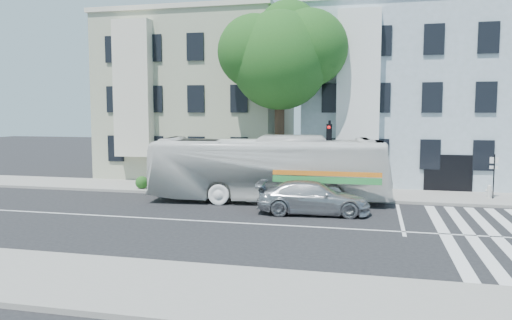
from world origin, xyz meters
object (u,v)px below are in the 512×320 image
(fire_hydrant, at_px, (489,191))
(sedan, at_px, (313,198))
(bus, at_px, (268,169))
(traffic_signal, at_px, (329,149))

(fire_hydrant, bearing_deg, sedan, -147.04)
(bus, xyz_separation_m, fire_hydrant, (11.16, 2.94, -1.20))
(sedan, relative_size, traffic_signal, 1.22)
(traffic_signal, distance_m, fire_hydrant, 8.67)
(bus, bearing_deg, sedan, -141.42)
(sedan, height_order, fire_hydrant, sedan)
(sedan, height_order, traffic_signal, traffic_signal)
(bus, relative_size, traffic_signal, 2.93)
(sedan, distance_m, traffic_signal, 4.12)
(sedan, relative_size, fire_hydrant, 7.52)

